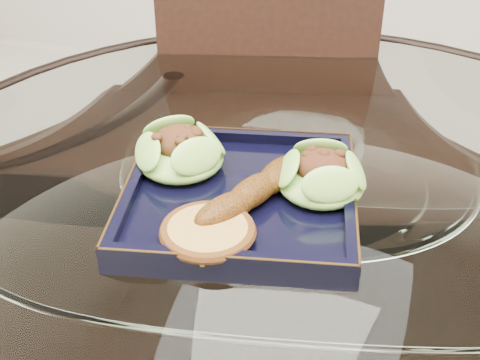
% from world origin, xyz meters
% --- Properties ---
extents(dining_table, '(1.13, 1.13, 0.77)m').
position_xyz_m(dining_table, '(-0.00, -0.00, 0.60)').
color(dining_table, white).
rests_on(dining_table, ground).
extents(dining_chair, '(0.51, 0.51, 0.96)m').
position_xyz_m(dining_chair, '(-0.12, 0.30, 0.54)').
color(dining_chair, black).
rests_on(dining_chair, ground).
extents(navy_plate, '(0.32, 0.32, 0.02)m').
position_xyz_m(navy_plate, '(-0.06, -0.06, 0.77)').
color(navy_plate, black).
rests_on(navy_plate, dining_table).
extents(lettuce_wrap_left, '(0.14, 0.14, 0.04)m').
position_xyz_m(lettuce_wrap_left, '(-0.15, -0.02, 0.80)').
color(lettuce_wrap_left, '#5E9E2E').
rests_on(lettuce_wrap_left, navy_plate).
extents(lettuce_wrap_right, '(0.11, 0.11, 0.04)m').
position_xyz_m(lettuce_wrap_right, '(0.03, -0.02, 0.80)').
color(lettuce_wrap_right, '#518E29').
rests_on(lettuce_wrap_right, navy_plate).
extents(roasted_plantain, '(0.10, 0.17, 0.03)m').
position_xyz_m(roasted_plantain, '(-0.04, -0.07, 0.80)').
color(roasted_plantain, '#67360A').
rests_on(roasted_plantain, navy_plate).
extents(crumb_patty, '(0.09, 0.09, 0.02)m').
position_xyz_m(crumb_patty, '(-0.06, -0.15, 0.79)').
color(crumb_patty, '#BF8E3F').
rests_on(crumb_patty, navy_plate).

